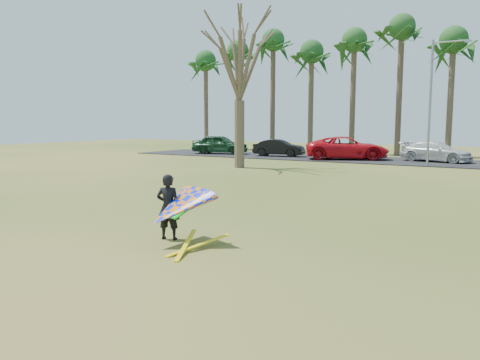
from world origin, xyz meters
The scene contains 16 objects.
ground centered at (0.00, 0.00, 0.00)m, with size 100.00×100.00×0.00m, color #254A10.
parking_strip centered at (0.00, 25.00, 0.03)m, with size 46.00×7.00×0.06m, color black.
palm_0 centered at (-22.00, 31.00, 9.17)m, with size 4.84×4.84×10.84m.
palm_1 centered at (-18.00, 31.00, 9.85)m, with size 4.84×4.84×11.54m.
palm_2 centered at (-14.00, 31.00, 10.52)m, with size 4.84×4.84×12.24m.
palm_3 centered at (-10.00, 31.00, 9.17)m, with size 4.84×4.84×10.84m.
palm_4 centered at (-6.00, 31.00, 9.85)m, with size 4.84×4.84×11.54m.
palm_5 centered at (-2.00, 31.00, 10.52)m, with size 4.84×4.84×12.24m.
palm_6 centered at (2.00, 31.00, 9.17)m, with size 4.84×4.84×10.84m.
bare_tree_left centered at (-8.00, 15.00, 6.92)m, with size 6.60×6.60×9.70m.
streetlight centered at (2.16, 22.00, 4.46)m, with size 2.28×0.18×8.00m.
car_0 centered at (-15.81, 24.43, 0.90)m, with size 1.98×4.93×1.68m, color #173B21.
car_1 centered at (-9.96, 24.42, 0.75)m, with size 1.46×4.18×1.38m, color black.
car_2 centered at (-4.16, 24.32, 0.92)m, with size 2.85×6.17×1.72m, color red.
car_3 centered at (1.97, 25.52, 0.77)m, with size 1.99×4.88×1.42m, color silver.
kite_flyer centered at (0.46, -1.67, 0.84)m, with size 2.13×2.39×2.02m.
Camera 1 is at (7.41, -10.10, 2.86)m, focal length 35.00 mm.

